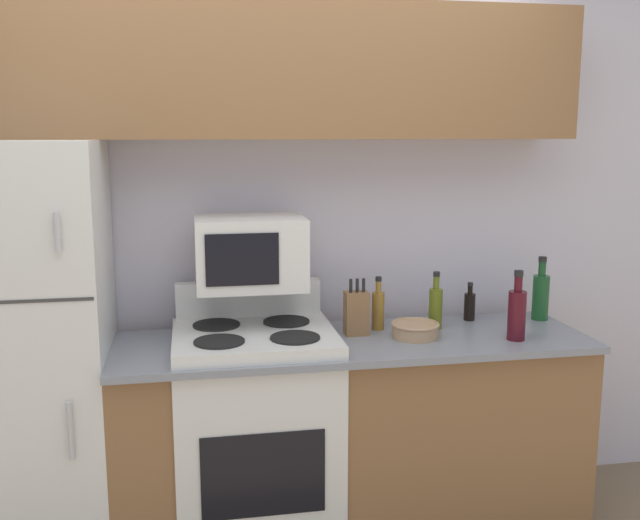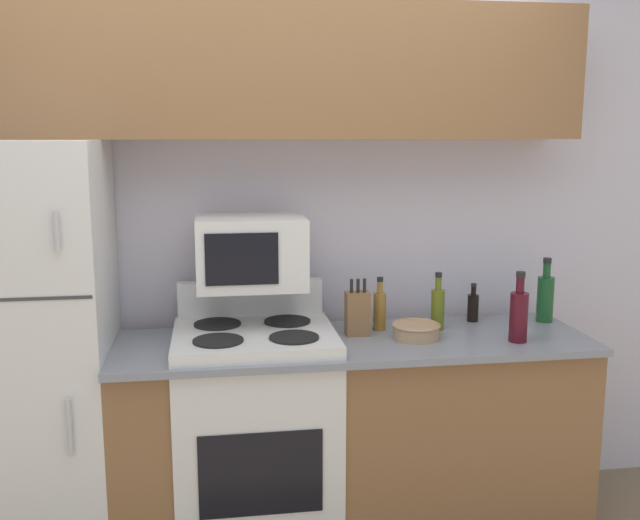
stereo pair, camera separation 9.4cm
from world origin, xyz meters
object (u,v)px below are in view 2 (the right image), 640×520
stove (256,435)px  bottle_olive_oil (438,307)px  knife_block (357,313)px  refrigerator (30,357)px  bottle_soy_sauce (473,306)px  microwave (251,252)px  bottle_wine_green (545,297)px  bottle_wine_red (519,314)px  bottle_vinegar (380,309)px  bowl (416,330)px

stove → bottle_olive_oil: bearing=6.3°
stove → knife_block: (0.45, 0.06, 0.51)m
bottle_olive_oil → refrigerator: bearing=-178.7°
knife_block → bottle_soy_sauce: knife_block is taller
microwave → bottle_wine_green: microwave is taller
knife_block → bottle_wine_red: bearing=-17.5°
bottle_vinegar → bottle_soy_sauce: size_ratio=1.33×
refrigerator → bottle_wine_green: 2.28m
refrigerator → bottle_olive_oil: bearing=1.3°
refrigerator → microwave: refrigerator is taller
knife_block → bowl: (0.24, -0.09, -0.06)m
microwave → bowl: (0.69, -0.14, -0.33)m
stove → bottle_wine_red: bearing=-7.3°
microwave → bottle_olive_oil: bearing=-1.4°
bottle_vinegar → bottle_olive_oil: (0.26, -0.03, 0.01)m
bottle_vinegar → bottle_wine_red: (0.53, -0.27, 0.02)m
bottle_olive_oil → bottle_vinegar: bearing=172.3°
bowl → bottle_olive_oil: bottle_olive_oil is taller
knife_block → bottle_wine_green: (0.91, 0.09, 0.02)m
bottle_wine_red → bottle_vinegar: bearing=153.6°
bottle_soy_sauce → bottle_wine_green: (0.33, -0.05, 0.05)m
refrigerator → bottle_olive_oil: refrigerator is taller
refrigerator → bowl: refrigerator is taller
bottle_vinegar → bottle_wine_green: bottle_wine_green is taller
stove → microwave: bearing=91.6°
bottle_vinegar → bottle_wine_red: size_ratio=0.80×
bottle_wine_red → bottle_wine_green: size_ratio=1.00×
microwave → bottle_soy_sauce: 1.08m
refrigerator → bottle_soy_sauce: refrigerator is taller
microwave → bottle_soy_sauce: size_ratio=2.55×
knife_block → bowl: bearing=-21.0°
bottle_wine_green → bowl: bearing=-165.1°
bottle_vinegar → bottle_wine_red: bottle_wine_red is taller
refrigerator → bottle_wine_green: size_ratio=5.80×
bottle_wine_red → bottle_olive_oil: bottle_wine_red is taller
stove → bottle_soy_sauce: (1.03, 0.20, 0.48)m
knife_block → bottle_wine_green: size_ratio=0.83×
bottle_vinegar → bottle_olive_oil: bottle_olive_oil is taller
bottle_wine_green → bottle_olive_oil: size_ratio=1.15×
bottle_wine_green → bottle_vinegar: bearing=-178.1°
stove → bottle_wine_green: 1.47m
bottle_wine_red → bottle_olive_oil: size_ratio=1.15×
stove → bottle_vinegar: size_ratio=4.64×
microwave → bowl: size_ratio=2.20×
knife_block → bowl: knife_block is taller
microwave → bottle_wine_green: (1.36, 0.04, -0.25)m
knife_block → microwave: bearing=174.0°
bottle_wine_green → refrigerator: bearing=-177.5°
bottle_wine_green → bottle_olive_oil: 0.54m
bottle_wine_red → microwave: bearing=167.2°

